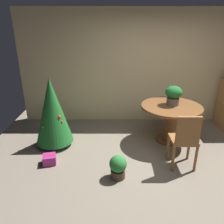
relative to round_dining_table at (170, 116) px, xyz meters
The scene contains 8 objects.
ground_plane 1.26m from the round_dining_table, 105.79° to the right, with size 6.60×6.60×0.00m, color #756B5B.
back_wall_panel 1.37m from the round_dining_table, 105.65° to the left, with size 6.00×0.10×2.60m, color beige.
round_dining_table is the anchor object (origin of this frame).
flower_vase 0.44m from the round_dining_table, 65.40° to the left, with size 0.33×0.33×0.38m.
wooden_chair_near 0.92m from the round_dining_table, 90.00° to the right, with size 0.41×0.39×0.97m.
holiday_tree 2.32m from the round_dining_table, behind, with size 0.72×0.72×1.37m.
gift_box_purple 2.44m from the round_dining_table, 160.00° to the right, with size 0.26×0.25×0.16m.
potted_plant 1.64m from the round_dining_table, 132.13° to the right, with size 0.27×0.27×0.39m.
Camera 1 is at (-0.86, -2.93, 2.25)m, focal length 35.20 mm.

